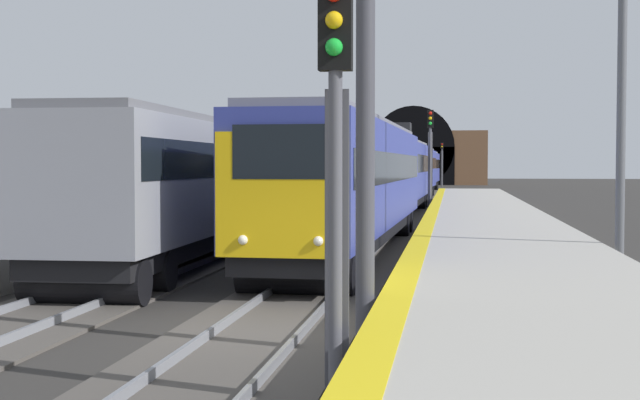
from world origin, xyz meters
name	(u,v)px	position (x,y,z in m)	size (l,w,h in m)	color
ground_plane	(262,336)	(0.00, 0.00, 0.00)	(320.00, 320.00, 0.00)	#302D2B
platform_right	(535,316)	(0.00, -4.39, 0.45)	(112.00, 4.70, 0.90)	#ADA89E
platform_right_edge_strip	(401,284)	(0.00, -2.29, 0.91)	(112.00, 0.50, 0.01)	yellow
track_main_line	(262,333)	(0.00, 0.00, 0.04)	(160.00, 3.09, 0.21)	#4C4742
track_adjacent_line	(11,326)	(0.00, 4.42, 0.04)	(160.00, 2.89, 0.21)	#4C4742
train_main_approaching	(406,171)	(44.44, 0.00, 2.38)	(83.14, 3.27, 5.07)	navy
train_adjacent_platform	(305,174)	(30.52, 4.42, 2.34)	(57.70, 3.25, 5.00)	gray
railway_signal_near	(336,149)	(-4.15, -1.78, 3.00)	(0.39, 0.38, 4.94)	#4C4C54
railway_signal_mid	(430,151)	(38.33, -1.78, 3.60)	(0.39, 0.38, 6.03)	#4C4C54
railway_signal_far	(442,161)	(95.71, -1.78, 3.20)	(0.39, 0.38, 5.48)	#4C4C54
overhead_signal_gantry	(100,18)	(-1.31, 2.21, 5.05)	(0.70, 8.37, 6.67)	#3F3F47
tunnel_portal	(413,158)	(106.25, 2.21, 3.72)	(2.32, 19.89, 11.14)	brown
catenary_mast_near	(620,104)	(8.14, -7.11, 4.29)	(0.22, 2.05, 8.36)	#595B60
catenary_mast_far	(283,154)	(60.85, 11.51, 3.67)	(0.22, 2.35, 7.10)	#595B60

